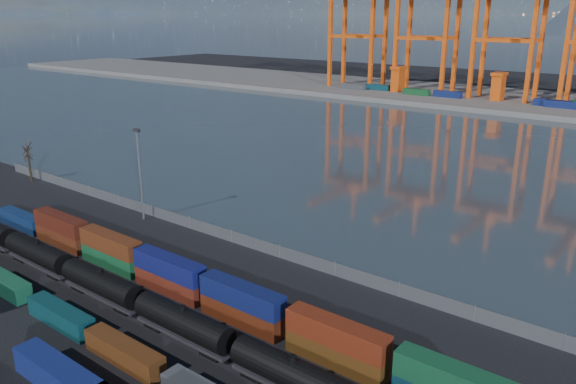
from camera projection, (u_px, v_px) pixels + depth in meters
The scene contains 12 objects.
ground at pixel (127, 337), 64.15m from camera, with size 700.00×700.00×0.00m, color black.
harbor_water at pixel (469, 159), 142.97m from camera, with size 700.00×700.00×0.00m, color #2B383F.
far_quay at pixel (568, 106), 221.50m from camera, with size 700.00×70.00×2.00m, color #514F4C.
container_row_south at pixel (19, 343), 59.16m from camera, with size 140.79×2.63×5.60m.
container_row_mid at pixel (68, 320), 65.47m from camera, with size 139.21×2.24×2.39m.
container_row_north at pixel (252, 311), 65.46m from camera, with size 127.01×2.39×5.09m.
tanker_string at pixel (183, 323), 62.97m from camera, with size 107.13×3.03×4.34m.
waterfront_fence at pixel (280, 252), 84.86m from camera, with size 160.12×0.12×2.20m.
bare_tree at pixel (29, 161), 122.93m from camera, with size 2.35×2.33×9.01m.
yard_light_mast at pixel (140, 169), 98.49m from camera, with size 1.60×0.40×16.60m.
quay_containers at pixel (530, 101), 216.35m from camera, with size 172.58×10.99×2.60m.
straddle_carriers at pixel (558, 90), 213.40m from camera, with size 140.00×7.00×11.10m.
Camera 1 is at (49.15, -32.80, 35.25)m, focal length 35.00 mm.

